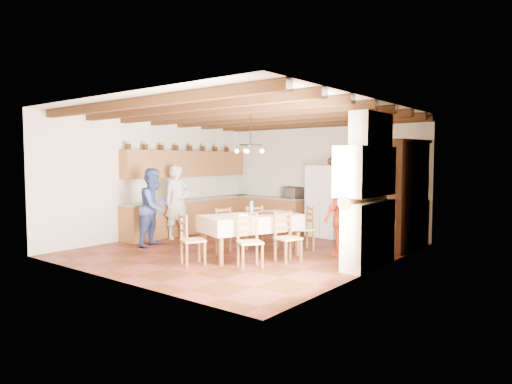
# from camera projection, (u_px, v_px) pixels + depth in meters

# --- Properties ---
(floor) EXTENTS (6.00, 6.50, 0.02)m
(floor) POSITION_uv_depth(u_px,v_px,m) (244.00, 250.00, 9.95)
(floor) COLOR #461F0D
(floor) RESTS_ON ground
(ceiling) EXTENTS (6.00, 6.50, 0.02)m
(ceiling) POSITION_uv_depth(u_px,v_px,m) (244.00, 110.00, 9.73)
(ceiling) COLOR white
(ceiling) RESTS_ON ground
(wall_back) EXTENTS (6.00, 0.02, 3.00)m
(wall_back) POSITION_uv_depth(u_px,v_px,m) (320.00, 177.00, 12.40)
(wall_back) COLOR silver
(wall_back) RESTS_ON ground
(wall_front) EXTENTS (6.00, 0.02, 3.00)m
(wall_front) POSITION_uv_depth(u_px,v_px,m) (114.00, 188.00, 7.28)
(wall_front) COLOR silver
(wall_front) RESTS_ON ground
(wall_left) EXTENTS (0.02, 6.50, 3.00)m
(wall_left) POSITION_uv_depth(u_px,v_px,m) (154.00, 178.00, 11.70)
(wall_left) COLOR silver
(wall_left) RESTS_ON ground
(wall_right) EXTENTS (0.02, 6.50, 3.00)m
(wall_right) POSITION_uv_depth(u_px,v_px,m) (376.00, 186.00, 7.98)
(wall_right) COLOR silver
(wall_right) RESTS_ON ground
(ceiling_beams) EXTENTS (6.00, 6.30, 0.16)m
(ceiling_beams) POSITION_uv_depth(u_px,v_px,m) (244.00, 115.00, 9.74)
(ceiling_beams) COLOR #392210
(ceiling_beams) RESTS_ON ground
(lower_cabinets_left) EXTENTS (0.60, 4.30, 0.86)m
(lower_cabinets_left) POSITION_uv_depth(u_px,v_px,m) (192.00, 216.00, 12.40)
(lower_cabinets_left) COLOR brown
(lower_cabinets_left) RESTS_ON ground
(lower_cabinets_back) EXTENTS (2.30, 0.60, 0.86)m
(lower_cabinets_back) POSITION_uv_depth(u_px,v_px,m) (268.00, 213.00, 13.18)
(lower_cabinets_back) COLOR brown
(lower_cabinets_back) RESTS_ON ground
(countertop_left) EXTENTS (0.62, 4.30, 0.04)m
(countertop_left) POSITION_uv_depth(u_px,v_px,m) (192.00, 200.00, 12.37)
(countertop_left) COLOR slate
(countertop_left) RESTS_ON lower_cabinets_left
(countertop_back) EXTENTS (2.34, 0.62, 0.04)m
(countertop_back) POSITION_uv_depth(u_px,v_px,m) (268.00, 197.00, 13.15)
(countertop_back) COLOR slate
(countertop_back) RESTS_ON lower_cabinets_back
(backsplash_left) EXTENTS (0.03, 4.30, 0.60)m
(backsplash_left) POSITION_uv_depth(u_px,v_px,m) (185.00, 187.00, 12.52)
(backsplash_left) COLOR white
(backsplash_left) RESTS_ON ground
(backsplash_back) EXTENTS (2.30, 0.03, 0.60)m
(backsplash_back) POSITION_uv_depth(u_px,v_px,m) (274.00, 186.00, 13.35)
(backsplash_back) COLOR white
(backsplash_back) RESTS_ON ground
(upper_cabinets) EXTENTS (0.35, 4.20, 0.70)m
(upper_cabinets) POSITION_uv_depth(u_px,v_px,m) (189.00, 164.00, 12.38)
(upper_cabinets) COLOR brown
(upper_cabinets) RESTS_ON ground
(fireplace) EXTENTS (0.56, 1.60, 2.80)m
(fireplace) POSITION_uv_depth(u_px,v_px,m) (365.00, 190.00, 8.33)
(fireplace) COLOR #EAE4C6
(fireplace) RESTS_ON ground
(wall_picture) EXTENTS (0.34, 0.03, 0.42)m
(wall_picture) POSITION_uv_depth(u_px,v_px,m) (374.00, 164.00, 11.39)
(wall_picture) COLOR black
(wall_picture) RESTS_ON ground
(refrigerator) EXTENTS (1.00, 0.87, 1.82)m
(refrigerator) POSITION_uv_depth(u_px,v_px,m) (328.00, 201.00, 11.66)
(refrigerator) COLOR white
(refrigerator) RESTS_ON floor
(hutch) EXTENTS (0.72, 1.38, 2.39)m
(hutch) POSITION_uv_depth(u_px,v_px,m) (405.00, 195.00, 9.84)
(hutch) COLOR #351811
(hutch) RESTS_ON floor
(dining_table) EXTENTS (1.64, 2.18, 0.85)m
(dining_table) POSITION_uv_depth(u_px,v_px,m) (251.00, 219.00, 9.19)
(dining_table) COLOR beige
(dining_table) RESTS_ON floor
(chandelier) EXTENTS (0.47, 0.47, 0.03)m
(chandelier) POSITION_uv_depth(u_px,v_px,m) (251.00, 145.00, 9.08)
(chandelier) COLOR black
(chandelier) RESTS_ON ground
(chair_left_near) EXTENTS (0.48, 0.49, 0.96)m
(chair_left_near) POSITION_uv_depth(u_px,v_px,m) (218.00, 229.00, 9.71)
(chair_left_near) COLOR brown
(chair_left_near) RESTS_ON floor
(chair_left_far) EXTENTS (0.56, 0.57, 0.96)m
(chair_left_far) POSITION_uv_depth(u_px,v_px,m) (252.00, 226.00, 10.11)
(chair_left_far) COLOR brown
(chair_left_far) RESTS_ON floor
(chair_right_near) EXTENTS (0.57, 0.57, 0.96)m
(chair_right_near) POSITION_uv_depth(u_px,v_px,m) (250.00, 241.00, 8.28)
(chair_right_near) COLOR brown
(chair_right_near) RESTS_ON floor
(chair_right_far) EXTENTS (0.51, 0.53, 0.96)m
(chair_right_far) POSITION_uv_depth(u_px,v_px,m) (288.00, 237.00, 8.70)
(chair_right_far) COLOR brown
(chair_right_far) RESTS_ON floor
(chair_end_near) EXTENTS (0.56, 0.55, 0.96)m
(chair_end_near) POSITION_uv_depth(u_px,v_px,m) (193.00, 239.00, 8.48)
(chair_end_near) COLOR brown
(chair_end_near) RESTS_ON floor
(chair_end_far) EXTENTS (0.58, 0.57, 0.96)m
(chair_end_far) POSITION_uv_depth(u_px,v_px,m) (303.00, 228.00, 9.86)
(chair_end_far) COLOR brown
(chair_end_far) RESTS_ON floor
(person_man) EXTENTS (0.61, 0.77, 1.83)m
(person_man) POSITION_uv_depth(u_px,v_px,m) (178.00, 202.00, 11.31)
(person_man) COLOR silver
(person_man) RESTS_ON floor
(person_woman_blue) EXTENTS (0.88, 1.01, 1.77)m
(person_woman_blue) POSITION_uv_depth(u_px,v_px,m) (154.00, 207.00, 10.35)
(person_woman_blue) COLOR #3A478E
(person_woman_blue) RESTS_ON floor
(person_woman_red) EXTENTS (0.68, 0.96, 1.51)m
(person_woman_red) POSITION_uv_depth(u_px,v_px,m) (342.00, 219.00, 9.21)
(person_woman_red) COLOR red
(person_woman_red) RESTS_ON floor
(microwave) EXTENTS (0.62, 0.48, 0.31)m
(microwave) POSITION_uv_depth(u_px,v_px,m) (292.00, 193.00, 12.62)
(microwave) COLOR silver
(microwave) RESTS_ON countertop_back
(fridge_vase) EXTENTS (0.35, 0.35, 0.30)m
(fridge_vase) POSITION_uv_depth(u_px,v_px,m) (333.00, 159.00, 11.50)
(fridge_vase) COLOR #351811
(fridge_vase) RESTS_ON refrigerator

